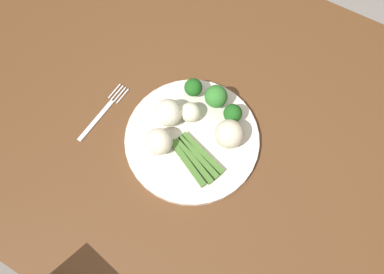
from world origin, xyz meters
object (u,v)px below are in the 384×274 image
cauliflower_back_right (190,112)px  fork (103,112)px  broccoli_near_center (233,113)px  cauliflower_near_fork (229,134)px  asparagus_bundle (196,159)px  cauliflower_edge (159,142)px  cauliflower_back (168,113)px  plate (192,139)px  broccoli_front_left (193,88)px  broccoli_outer_edge (216,97)px  dining_table (211,141)px

cauliflower_back_right → fork: bearing=-155.0°
broccoli_near_center → cauliflower_near_fork: cauliflower_near_fork is taller
asparagus_bundle → cauliflower_back_right: size_ratio=2.93×
asparagus_bundle → broccoli_near_center: size_ratio=2.60×
broccoli_near_center → cauliflower_edge: bearing=-127.1°
cauliflower_back → cauliflower_back_right: size_ratio=1.35×
plate → broccoli_front_left: bearing=118.7°
broccoli_outer_edge → cauliflower_edge: (-0.05, -0.15, -0.01)m
plate → asparagus_bundle: size_ratio=2.26×
broccoli_outer_edge → cauliflower_back: bearing=-130.6°
broccoli_outer_edge → cauliflower_back: (-0.07, -0.08, -0.01)m
dining_table → cauliflower_edge: bearing=-123.7°
broccoli_near_center → cauliflower_back_right: size_ratio=1.13×
broccoli_front_left → broccoli_near_center: same height
cauliflower_edge → cauliflower_near_fork: bearing=36.5°
cauliflower_near_fork → plate: bearing=-152.7°
plate → cauliflower_back_right: (-0.03, 0.04, 0.03)m
cauliflower_edge → cauliflower_back_right: bearing=77.7°
asparagus_bundle → cauliflower_back: 0.12m
cauliflower_back_right → cauliflower_near_fork: size_ratio=0.71×
dining_table → broccoli_front_left: 0.16m
plate → cauliflower_back: size_ratio=4.92×
cauliflower_back_right → plate: bearing=-56.0°
cauliflower_edge → cauliflower_near_fork: (0.12, 0.09, 0.00)m
cauliflower_back → fork: size_ratio=0.36×
broccoli_front_left → cauliflower_back_right: (0.02, -0.05, -0.01)m
dining_table → plate: 0.12m
broccoli_near_center → cauliflower_back_right: bearing=-153.6°
dining_table → plate: (-0.02, -0.05, 0.10)m
broccoli_outer_edge → broccoli_near_center: broccoli_outer_edge is taller
dining_table → broccoli_near_center: size_ratio=29.16×
dining_table → broccoli_near_center: (0.03, 0.03, 0.14)m
fork → cauliflower_back: bearing=-64.7°
cauliflower_back → fork: cauliflower_back is taller
broccoli_front_left → cauliflower_back_right: 0.06m
cauliflower_edge → broccoli_front_left: bearing=91.2°
dining_table → plate: size_ratio=4.95×
asparagus_bundle → broccoli_outer_edge: size_ratio=2.10×
cauliflower_edge → asparagus_bundle: bearing=9.3°
broccoli_outer_edge → broccoli_front_left: bearing=-178.1°
broccoli_outer_edge → cauliflower_near_fork: bearing=-42.8°
broccoli_near_center → cauliflower_near_fork: (0.02, -0.05, 0.00)m
plate → broccoli_outer_edge: size_ratio=4.75×
broccoli_outer_edge → broccoli_near_center: bearing=-16.1°
broccoli_outer_edge → fork: size_ratio=0.37×
asparagus_bundle → cauliflower_edge: cauliflower_edge is taller
broccoli_outer_edge → cauliflower_edge: bearing=-109.5°
dining_table → cauliflower_near_fork: size_ratio=23.28×
broccoli_near_center → cauliflower_edge: cauliflower_edge is taller
broccoli_front_left → cauliflower_edge: size_ratio=0.86×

